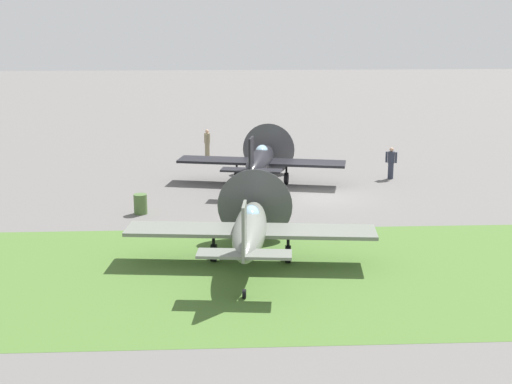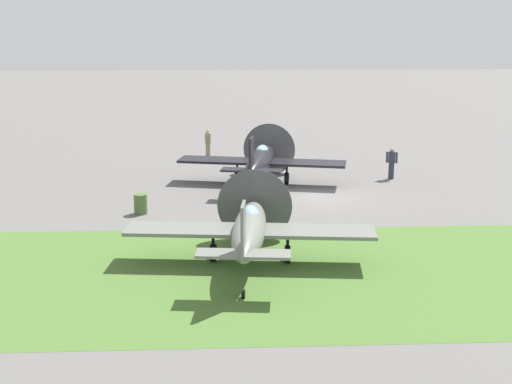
# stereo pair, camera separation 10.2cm
# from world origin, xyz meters

# --- Properties ---
(ground_plane) EXTENTS (160.00, 160.00, 0.00)m
(ground_plane) POSITION_xyz_m (0.00, 0.00, 0.00)
(ground_plane) COLOR #605E5B
(grass_verge) EXTENTS (120.00, 11.00, 0.01)m
(grass_verge) POSITION_xyz_m (0.00, -10.91, 0.00)
(grass_verge) COLOR #476B2D
(grass_verge) RESTS_ON ground
(airplane_lead) EXTENTS (8.93, 7.13, 3.16)m
(airplane_lead) POSITION_xyz_m (-2.66, 2.49, 1.32)
(airplane_lead) COLOR black
(airplane_lead) RESTS_ON ground
(airplane_wingman) EXTENTS (9.07, 7.19, 3.22)m
(airplane_wingman) POSITION_xyz_m (-3.74, -9.82, 1.35)
(airplane_wingman) COLOR slate
(airplane_wingman) RESTS_ON ground
(ground_crew_chief) EXTENTS (0.60, 0.38, 1.73)m
(ground_crew_chief) POSITION_xyz_m (4.51, 3.52, 0.91)
(ground_crew_chief) COLOR #2D3342
(ground_crew_chief) RESTS_ON ground
(ground_crew_mechanic) EXTENTS (0.38, 0.61, 1.73)m
(ground_crew_mechanic) POSITION_xyz_m (-5.56, 10.18, 0.91)
(ground_crew_mechanic) COLOR #847A5B
(ground_crew_mechanic) RESTS_ON ground
(fuel_drum) EXTENTS (0.60, 0.60, 0.90)m
(fuel_drum) POSITION_xyz_m (-8.37, -2.84, 0.45)
(fuel_drum) COLOR #476633
(fuel_drum) RESTS_ON ground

